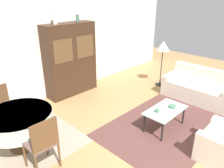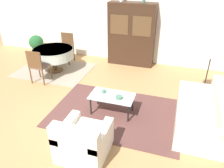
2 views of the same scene
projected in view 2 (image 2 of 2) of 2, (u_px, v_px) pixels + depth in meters
ground_plane at (71, 117)px, 4.88m from camera, size 14.00×14.00×0.00m
wall_back at (117, 21)px, 7.26m from camera, size 10.00×0.06×2.70m
area_rug at (116, 113)px, 5.02m from camera, size 2.91×1.98×0.01m
dining_rug at (55, 70)px, 7.05m from camera, size 2.24×1.74×0.01m
couch at (201, 115)px, 4.46m from camera, size 0.88×1.78×0.83m
armchair at (83, 141)px, 3.79m from camera, size 0.83×0.85×0.80m
coffee_table at (112, 98)px, 4.84m from camera, size 0.98×0.55×0.44m
display_cabinet at (131, 35)px, 7.05m from camera, size 1.49×0.46×2.00m
dining_table at (53, 53)px, 6.72m from camera, size 1.22×1.22×0.73m
dining_chair_near at (38, 64)px, 6.04m from camera, size 0.44×0.44×0.97m
dining_chair_far at (66, 46)px, 7.42m from camera, size 0.44×0.44×0.97m
floor_lamp at (212, 52)px, 5.08m from camera, size 0.39×0.39×1.41m
cup at (104, 91)px, 4.91m from camera, size 0.08×0.08×0.08m
bowl at (119, 97)px, 4.71m from camera, size 0.15×0.15×0.06m
potted_plant at (37, 44)px, 8.13m from camera, size 0.52×0.52×0.71m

